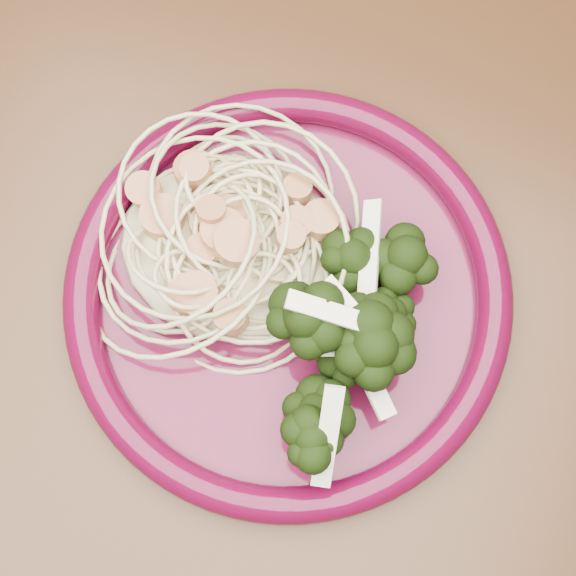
% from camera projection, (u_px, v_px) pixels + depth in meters
% --- Properties ---
extents(dining_table, '(1.20, 0.80, 0.75)m').
position_uv_depth(dining_table, '(163.00, 307.00, 0.60)').
color(dining_table, '#472814').
rests_on(dining_table, ground).
extents(dinner_plate, '(0.35, 0.35, 0.02)m').
position_uv_depth(dinner_plate, '(288.00, 292.00, 0.49)').
color(dinner_plate, '#520E28').
rests_on(dinner_plate, dining_table).
extents(spaghetti_pile, '(0.17, 0.16, 0.03)m').
position_uv_depth(spaghetti_pile, '(230.00, 241.00, 0.49)').
color(spaghetti_pile, beige).
rests_on(spaghetti_pile, dinner_plate).
extents(scallop_cluster, '(0.16, 0.16, 0.04)m').
position_uv_depth(scallop_cluster, '(225.00, 220.00, 0.45)').
color(scallop_cluster, tan).
rests_on(scallop_cluster, spaghetti_pile).
extents(broccoli_pile, '(0.13, 0.16, 0.05)m').
position_uv_depth(broccoli_pile, '(363.00, 342.00, 0.46)').
color(broccoli_pile, black).
rests_on(broccoli_pile, dinner_plate).
extents(onion_garnish, '(0.09, 0.11, 0.06)m').
position_uv_depth(onion_garnish, '(368.00, 330.00, 0.43)').
color(onion_garnish, white).
rests_on(onion_garnish, broccoli_pile).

